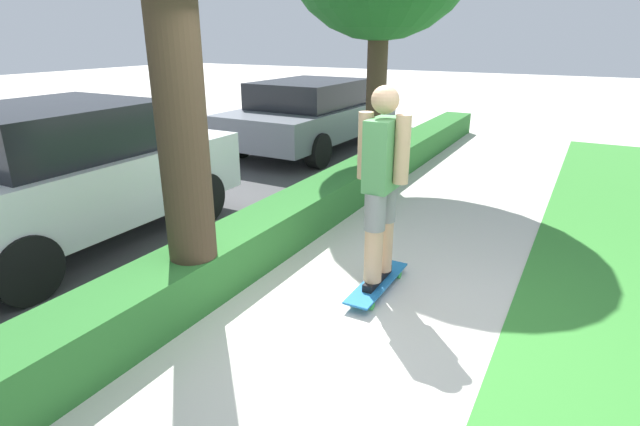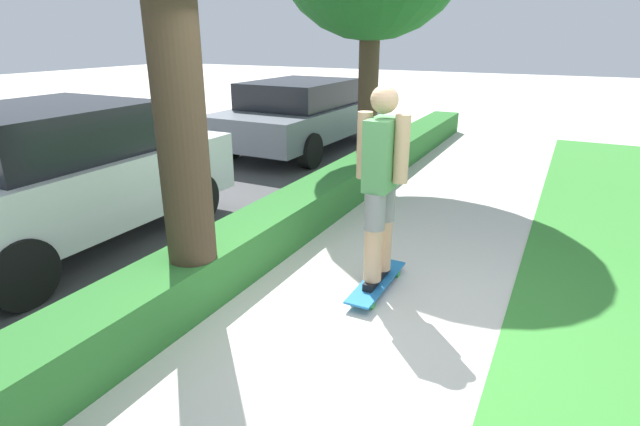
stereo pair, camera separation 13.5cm
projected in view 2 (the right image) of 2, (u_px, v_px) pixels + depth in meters
ground_plane at (370, 324)px, 4.22m from camera, size 60.00×60.00×0.00m
street_asphalt at (45, 238)px, 6.01m from camera, size 18.50×5.00×0.01m
hedge_row at (217, 262)px, 4.82m from camera, size 18.50×0.60×0.48m
skateboard at (377, 282)px, 4.77m from camera, size 1.02×0.24×0.10m
skater_person at (381, 183)px, 4.44m from camera, size 0.52×0.47×1.82m
parked_car_middle at (58, 175)px, 5.58m from camera, size 3.80×2.04×1.61m
parked_car_rear at (302, 114)px, 10.38m from camera, size 4.47×2.02×1.43m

